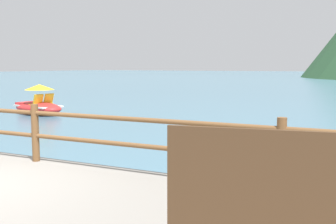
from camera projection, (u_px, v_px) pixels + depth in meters
The scene contains 4 objects.
ground_plane at pixel (309, 85), 41.22m from camera, with size 200.00×200.00×0.00m, color #477084.
dock_railing at pixel (35, 127), 6.65m from camera, with size 23.92×0.12×0.95m.
sign_board at pixel (258, 201), 2.54m from camera, with size 1.17×0.22×1.19m.
pedal_boat_0 at pixel (38, 105), 16.44m from camera, with size 2.76×1.74×1.23m.
Camera 1 is at (4.82, -3.44, 1.98)m, focal length 43.25 mm.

